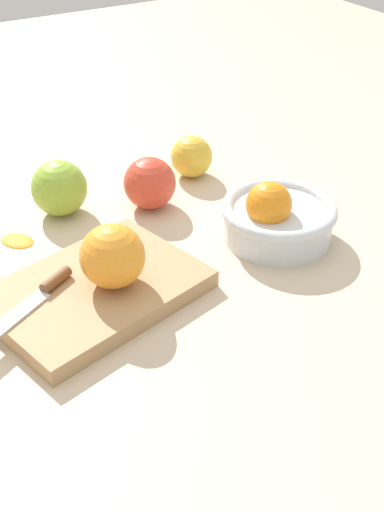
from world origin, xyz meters
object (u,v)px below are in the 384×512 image
cutting_board (95,291)px  knife (38,296)px  apple_front_left_2 (191,157)px  apple_front_left (150,183)px  bowl (277,217)px  orange_on_board (112,256)px  apple_front_right (59,188)px

cutting_board → knife: knife is taller
apple_front_left_2 → knife: bearing=32.7°
apple_front_left → apple_front_left_2: apple_front_left is taller
bowl → apple_front_left: (0.11, -0.17, 0.00)m
orange_on_board → apple_front_left: size_ratio=1.00×
knife → bowl: bearing=178.8°
apple_front_left_2 → apple_front_right: bearing=1.1°
bowl → apple_front_right: 0.32m
bowl → orange_on_board: orange_on_board is taller
orange_on_board → bowl: bearing=-177.8°
knife → orange_on_board: bearing=169.5°
cutting_board → orange_on_board: orange_on_board is taller
cutting_board → apple_front_left: bearing=-134.3°
apple_front_right → apple_front_left_2: bearing=-178.9°
cutting_board → knife: 0.07m
bowl → apple_front_left: bowl is taller
knife → apple_front_left_2: apple_front_left_2 is taller
cutting_board → apple_front_left_2: size_ratio=3.71×
bowl → orange_on_board: bearing=2.2°
apple_front_left → knife: bearing=34.8°
bowl → knife: bearing=-1.2°
cutting_board → apple_front_right: size_ratio=3.06×
orange_on_board → apple_front_left_2: (-0.25, -0.23, -0.03)m
cutting_board → apple_front_left: (-0.16, -0.17, 0.03)m
cutting_board → orange_on_board: size_ratio=3.20×
apple_front_left → cutting_board: bearing=45.7°
orange_on_board → apple_front_right: (-0.02, -0.23, -0.02)m
cutting_board → orange_on_board: bearing=151.9°
apple_front_left_2 → cutting_board: bearing=39.7°
apple_front_right → apple_front_left: bearing=157.6°
knife → apple_front_left: bearing=-145.2°
bowl → apple_front_right: bowl is taller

